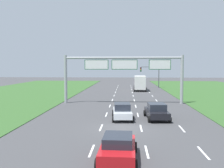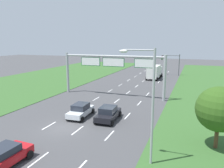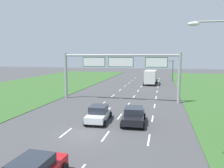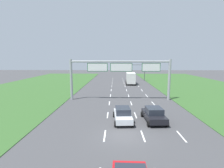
# 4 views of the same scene
# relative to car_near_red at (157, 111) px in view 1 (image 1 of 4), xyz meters

# --- Properties ---
(ground_plane) EXTENTS (200.00, 200.00, 0.00)m
(ground_plane) POSITION_rel_car_near_red_xyz_m (-3.56, -3.86, -0.81)
(ground_plane) COLOR #424244
(lane_dashes_inner_left) EXTENTS (0.14, 68.40, 0.01)m
(lane_dashes_inner_left) POSITION_rel_car_near_red_xyz_m (-5.31, 11.14, -0.80)
(lane_dashes_inner_left) COLOR white
(lane_dashes_inner_left) RESTS_ON ground_plane
(lane_dashes_inner_right) EXTENTS (0.14, 68.40, 0.01)m
(lane_dashes_inner_right) POSITION_rel_car_near_red_xyz_m (-1.81, 11.14, -0.80)
(lane_dashes_inner_right) COLOR white
(lane_dashes_inner_right) RESTS_ON ground_plane
(lane_dashes_slip) EXTENTS (0.14, 68.40, 0.01)m
(lane_dashes_slip) POSITION_rel_car_near_red_xyz_m (1.69, 11.14, -0.80)
(lane_dashes_slip) COLOR white
(lane_dashes_slip) RESTS_ON ground_plane
(car_near_red) EXTENTS (2.41, 4.41, 1.62)m
(car_near_red) POSITION_rel_car_near_red_xyz_m (0.00, 0.00, 0.00)
(car_near_red) COLOR black
(car_near_red) RESTS_ON ground_plane
(car_lead_silver) EXTENTS (2.30, 4.13, 1.48)m
(car_lead_silver) POSITION_rel_car_near_red_xyz_m (-3.57, -11.44, -0.04)
(car_lead_silver) COLOR red
(car_lead_silver) RESTS_ON ground_plane
(car_mid_lane) EXTENTS (2.26, 4.39, 1.61)m
(car_mid_lane) POSITION_rel_car_near_red_xyz_m (-3.51, -0.10, 0.00)
(car_mid_lane) COLOR silver
(car_mid_lane) RESTS_ON ground_plane
(box_truck) EXTENTS (2.87, 7.68, 3.27)m
(box_truck) POSITION_rel_car_near_red_xyz_m (-0.05, 30.34, 0.95)
(box_truck) COLOR silver
(box_truck) RESTS_ON ground_plane
(sign_gantry) EXTENTS (17.24, 0.44, 7.00)m
(sign_gantry) POSITION_rel_car_near_red_xyz_m (-3.45, 10.67, 4.17)
(sign_gantry) COLOR #9EA0A5
(sign_gantry) RESTS_ON ground_plane
(traffic_light_mast) EXTENTS (4.76, 0.49, 5.60)m
(traffic_light_mast) POSITION_rel_car_near_red_xyz_m (3.14, 37.57, 3.06)
(traffic_light_mast) COLOR #47494F
(traffic_light_mast) RESTS_ON ground_plane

